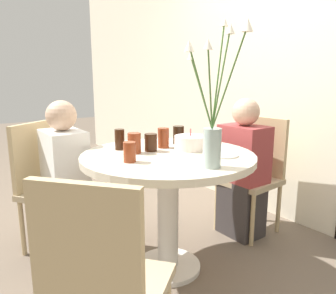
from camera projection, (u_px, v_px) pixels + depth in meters
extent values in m
plane|color=#6B5B4C|center=(168.00, 268.00, 2.10)|extent=(16.00, 16.00, 0.00)
cube|color=beige|center=(301.00, 64.00, 2.57)|extent=(8.00, 0.05, 2.60)
cylinder|color=beige|center=(168.00, 157.00, 1.95)|extent=(1.03, 1.03, 0.04)
cylinder|color=silver|center=(168.00, 214.00, 2.02)|extent=(0.13, 0.13, 0.69)
cylinder|color=silver|center=(168.00, 266.00, 2.10)|extent=(0.41, 0.41, 0.03)
cube|color=tan|center=(249.00, 181.00, 2.53)|extent=(0.43, 0.43, 0.04)
cube|color=tan|center=(264.00, 146.00, 2.60)|extent=(0.38, 0.06, 0.46)
cylinder|color=tan|center=(217.00, 206.00, 2.60)|extent=(0.03, 0.03, 0.39)
cylinder|color=tan|center=(252.00, 220.00, 2.34)|extent=(0.03, 0.03, 0.39)
cylinder|color=tan|center=(243.00, 196.00, 2.81)|extent=(0.03, 0.03, 0.39)
cylinder|color=tan|center=(278.00, 208.00, 2.56)|extent=(0.03, 0.03, 0.39)
cube|color=tan|center=(57.00, 192.00, 2.28)|extent=(0.56, 0.56, 0.04)
cube|color=tan|center=(33.00, 156.00, 2.28)|extent=(0.25, 0.33, 0.46)
cylinder|color=tan|center=(64.00, 236.00, 2.11)|extent=(0.03, 0.03, 0.39)
cylinder|color=tan|center=(93.00, 215.00, 2.43)|extent=(0.03, 0.03, 0.39)
cylinder|color=tan|center=(22.00, 228.00, 2.22)|extent=(0.03, 0.03, 0.39)
cylinder|color=tan|center=(55.00, 209.00, 2.53)|extent=(0.03, 0.03, 0.39)
cube|color=tan|center=(113.00, 289.00, 1.24)|extent=(0.56, 0.56, 0.04)
cube|color=tan|center=(85.00, 253.00, 1.02)|extent=(0.32, 0.27, 0.46)
cylinder|color=white|center=(190.00, 143.00, 2.04)|extent=(0.20, 0.20, 0.09)
cylinder|color=#E54C4C|center=(191.00, 132.00, 2.03)|extent=(0.01, 0.01, 0.04)
cylinder|color=#9EB2AD|center=(211.00, 148.00, 1.63)|extent=(0.09, 0.09, 0.20)
cylinder|color=#4C7538|center=(221.00, 79.00, 1.57)|extent=(0.03, 0.09, 0.47)
cone|color=silver|center=(230.00, 28.00, 1.54)|extent=(0.05, 0.05, 0.05)
cylinder|color=#4C7538|center=(201.00, 92.00, 1.59)|extent=(0.10, 0.07, 0.35)
cone|color=silver|center=(191.00, 56.00, 1.57)|extent=(0.04, 0.04, 0.04)
cylinder|color=#4C7538|center=(218.00, 76.00, 1.59)|extent=(0.03, 0.10, 0.51)
cone|color=silver|center=(224.00, 22.00, 1.57)|extent=(0.04, 0.04, 0.04)
cylinder|color=#4C7538|center=(210.00, 89.00, 1.52)|extent=(0.06, 0.09, 0.39)
cone|color=silver|center=(208.00, 44.00, 1.44)|extent=(0.04, 0.04, 0.05)
cylinder|color=#4C7538|center=(228.00, 81.00, 1.48)|extent=(0.20, 0.01, 0.46)
cone|color=silver|center=(248.00, 25.00, 1.36)|extent=(0.05, 0.05, 0.05)
cylinder|color=#4C7538|center=(201.00, 89.00, 1.54)|extent=(0.04, 0.13, 0.39)
cone|color=silver|center=(189.00, 46.00, 1.48)|extent=(0.05, 0.05, 0.05)
cylinder|color=silver|center=(224.00, 155.00, 1.89)|extent=(0.17, 0.17, 0.01)
cylinder|color=maroon|center=(163.00, 138.00, 2.10)|extent=(0.07, 0.07, 0.13)
cylinder|color=black|center=(178.00, 135.00, 2.22)|extent=(0.07, 0.07, 0.12)
cylinder|color=maroon|center=(130.00, 152.00, 1.74)|extent=(0.07, 0.07, 0.11)
cylinder|color=#33190C|center=(151.00, 142.00, 2.00)|extent=(0.08, 0.08, 0.11)
cylinder|color=maroon|center=(134.00, 143.00, 1.94)|extent=(0.08, 0.08, 0.12)
cylinder|color=#33190C|center=(120.00, 139.00, 2.04)|extent=(0.06, 0.06, 0.13)
cube|color=#383333|center=(241.00, 207.00, 2.52)|extent=(0.31, 0.24, 0.43)
cube|color=#993838|center=(244.00, 154.00, 2.43)|extent=(0.34, 0.24, 0.42)
sphere|color=#D1A889|center=(246.00, 112.00, 2.37)|extent=(0.20, 0.20, 0.20)
cube|color=#383333|center=(68.00, 220.00, 2.29)|extent=(0.31, 0.24, 0.43)
cube|color=white|center=(64.00, 161.00, 2.20)|extent=(0.34, 0.24, 0.42)
sphere|color=#D1A889|center=(61.00, 116.00, 2.14)|extent=(0.20, 0.20, 0.20)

